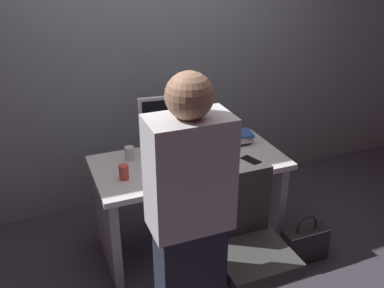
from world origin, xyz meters
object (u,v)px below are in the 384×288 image
object	(u,v)px
office_chair	(248,255)
handbag	(304,244)
keyboard	(180,165)
book_stack	(239,138)
cell_phone	(251,160)
monitor	(177,122)
desk	(189,187)
cup_by_monitor	(130,153)
mouse	(223,158)
cup_near_keyboard	(124,172)
person_at_desk	(190,226)

from	to	relation	value
office_chair	handbag	xyz separation A→B (m)	(0.63, 0.26, -0.29)
keyboard	book_stack	xyz separation A→B (m)	(0.56, 0.19, 0.04)
cell_phone	office_chair	bearing A→B (deg)	-138.46
monitor	cell_phone	xyz separation A→B (m)	(0.46, -0.29, -0.25)
desk	cup_by_monitor	distance (m)	0.51
cup_by_monitor	cell_phone	world-z (taller)	cup_by_monitor
cup_by_monitor	book_stack	bearing A→B (deg)	-3.06
cell_phone	keyboard	bearing A→B (deg)	149.59
mouse	cell_phone	size ratio (longest dim) A/B	0.69
monitor	desk	bearing A→B (deg)	-67.61
office_chair	monitor	xyz separation A→B (m)	(-0.13, 0.88, 0.55)
book_stack	cell_phone	size ratio (longest dim) A/B	1.64
cup_near_keyboard	cell_phone	size ratio (longest dim) A/B	0.69
person_at_desk	handbag	bearing A→B (deg)	20.30
office_chair	mouse	size ratio (longest dim) A/B	9.40
keyboard	cup_near_keyboard	xyz separation A→B (m)	(-0.40, -0.02, 0.04)
desk	monitor	size ratio (longest dim) A/B	2.54
cell_phone	monitor	bearing A→B (deg)	128.56
keyboard	book_stack	distance (m)	0.59
mouse	cell_phone	bearing A→B (deg)	-24.58
office_chair	person_at_desk	xyz separation A→B (m)	(-0.43, -0.13, 0.41)
office_chair	person_at_desk	bearing A→B (deg)	-162.92
office_chair	cup_by_monitor	world-z (taller)	office_chair
monitor	handbag	bearing A→B (deg)	-39.28
keyboard	mouse	distance (m)	0.32
monitor	mouse	bearing A→B (deg)	-36.75
monitor	cup_by_monitor	xyz separation A→B (m)	(-0.34, 0.05, -0.21)
desk	cell_phone	size ratio (longest dim) A/B	9.51
mouse	keyboard	bearing A→B (deg)	177.01
monitor	cup_near_keyboard	bearing A→B (deg)	-155.03
cell_phone	cup_by_monitor	bearing A→B (deg)	137.98
keyboard	cell_phone	xyz separation A→B (m)	(0.50, -0.10, -0.01)
mouse	book_stack	bearing A→B (deg)	41.64
cup_by_monitor	desk	bearing A→B (deg)	-23.22
person_at_desk	cell_phone	distance (m)	1.05
office_chair	monitor	world-z (taller)	monitor
mouse	book_stack	world-z (taller)	book_stack
person_at_desk	keyboard	xyz separation A→B (m)	(0.25, 0.82, -0.11)
cup_by_monitor	book_stack	size ratio (longest dim) A/B	0.42
keyboard	cup_by_monitor	bearing A→B (deg)	139.10
monitor	mouse	size ratio (longest dim) A/B	5.40
mouse	cell_phone	distance (m)	0.20
office_chair	person_at_desk	distance (m)	0.61
person_at_desk	cup_by_monitor	xyz separation A→B (m)	(-0.04, 1.06, -0.07)
person_at_desk	office_chair	bearing A→B (deg)	17.08
office_chair	cell_phone	bearing A→B (deg)	60.72
monitor	handbag	world-z (taller)	monitor
keyboard	cell_phone	world-z (taller)	keyboard
mouse	cup_by_monitor	world-z (taller)	cup_by_monitor
person_at_desk	monitor	bearing A→B (deg)	73.41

